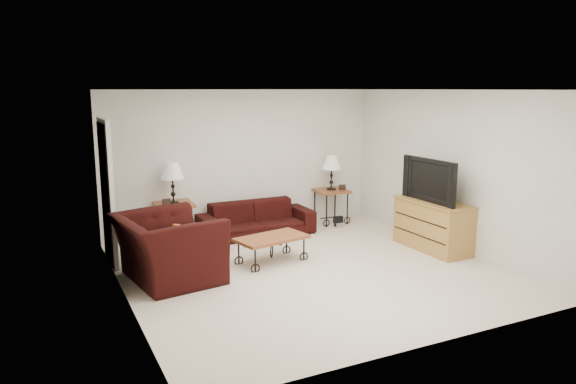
% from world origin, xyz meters
% --- Properties ---
extents(ground, '(5.00, 5.00, 0.00)m').
position_xyz_m(ground, '(0.00, 0.00, 0.00)').
color(ground, beige).
rests_on(ground, ground).
extents(wall_back, '(5.00, 0.02, 2.50)m').
position_xyz_m(wall_back, '(0.00, 2.50, 1.25)').
color(wall_back, silver).
rests_on(wall_back, ground).
extents(wall_front, '(5.00, 0.02, 2.50)m').
position_xyz_m(wall_front, '(0.00, -2.50, 1.25)').
color(wall_front, silver).
rests_on(wall_front, ground).
extents(wall_left, '(0.02, 5.00, 2.50)m').
position_xyz_m(wall_left, '(-2.50, 0.00, 1.25)').
color(wall_left, silver).
rests_on(wall_left, ground).
extents(wall_right, '(0.02, 5.00, 2.50)m').
position_xyz_m(wall_right, '(2.50, 0.00, 1.25)').
color(wall_right, silver).
rests_on(wall_right, ground).
extents(ceiling, '(5.00, 5.00, 0.00)m').
position_xyz_m(ceiling, '(0.00, 0.00, 2.50)').
color(ceiling, white).
rests_on(ceiling, wall_back).
extents(doorway, '(0.08, 0.94, 2.04)m').
position_xyz_m(doorway, '(-2.47, 1.65, 1.02)').
color(doorway, black).
rests_on(doorway, ground).
extents(sofa, '(1.99, 0.78, 0.58)m').
position_xyz_m(sofa, '(0.03, 2.02, 0.29)').
color(sofa, black).
rests_on(sofa, ground).
extents(side_table_left, '(0.65, 0.65, 0.67)m').
position_xyz_m(side_table_left, '(-1.36, 2.20, 0.34)').
color(side_table_left, brown).
rests_on(side_table_left, ground).
extents(side_table_right, '(0.66, 0.66, 0.65)m').
position_xyz_m(side_table_right, '(1.63, 2.20, 0.32)').
color(side_table_right, brown).
rests_on(side_table_right, ground).
extents(lamp_left, '(0.40, 0.40, 0.67)m').
position_xyz_m(lamp_left, '(-1.36, 2.20, 1.01)').
color(lamp_left, black).
rests_on(lamp_left, side_table_left).
extents(lamp_right, '(0.41, 0.41, 0.65)m').
position_xyz_m(lamp_right, '(1.63, 2.20, 0.97)').
color(lamp_right, black).
rests_on(lamp_right, side_table_right).
extents(photo_frame_left, '(0.14, 0.03, 0.11)m').
position_xyz_m(photo_frame_left, '(-1.51, 2.05, 0.73)').
color(photo_frame_left, black).
rests_on(photo_frame_left, side_table_left).
extents(photo_frame_right, '(0.13, 0.06, 0.11)m').
position_xyz_m(photo_frame_right, '(1.78, 2.05, 0.70)').
color(photo_frame_right, black).
rests_on(photo_frame_right, side_table_right).
extents(coffee_table, '(1.13, 0.76, 0.39)m').
position_xyz_m(coffee_table, '(-0.34, 0.55, 0.19)').
color(coffee_table, brown).
rests_on(coffee_table, ground).
extents(armchair, '(1.37, 1.52, 0.88)m').
position_xyz_m(armchair, '(-1.88, 0.49, 0.44)').
color(armchair, black).
rests_on(armchair, ground).
extents(throw_pillow, '(0.16, 0.41, 0.40)m').
position_xyz_m(throw_pillow, '(-1.72, 0.44, 0.52)').
color(throw_pillow, '#B45117').
rests_on(throw_pillow, armchair).
extents(tv_stand, '(0.55, 1.31, 0.78)m').
position_xyz_m(tv_stand, '(2.23, 0.04, 0.39)').
color(tv_stand, olive).
rests_on(tv_stand, ground).
extents(television, '(0.15, 1.17, 0.67)m').
position_xyz_m(television, '(2.21, 0.04, 1.12)').
color(television, black).
rests_on(television, tv_stand).
extents(backpack, '(0.30, 0.23, 0.38)m').
position_xyz_m(backpack, '(1.56, 1.92, 0.19)').
color(backpack, black).
rests_on(backpack, ground).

